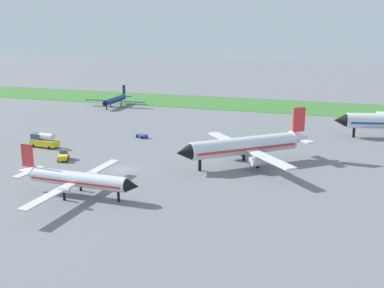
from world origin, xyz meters
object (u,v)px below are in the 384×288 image
(airplane_taxiing_turboprop, at_px, (115,100))
(fuel_truck_midfield, at_px, (44,140))
(airplane_foreground_turboprop, at_px, (76,179))
(baggage_cart_near_gate, at_px, (142,135))
(airplane_midfield_jet, at_px, (247,146))
(pushback_tug_by_runway, at_px, (63,156))

(airplane_taxiing_turboprop, distance_m, fuel_truck_midfield, 54.87)
(airplane_foreground_turboprop, height_order, fuel_truck_midfield, airplane_foreground_turboprop)
(baggage_cart_near_gate, bearing_deg, airplane_midfield_jet, -5.21)
(airplane_midfield_jet, bearing_deg, airplane_taxiing_turboprop, -85.44)
(airplane_taxiing_turboprop, bearing_deg, airplane_foreground_turboprop, 21.60)
(airplane_taxiing_turboprop, distance_m, airplane_foreground_turboprop, 85.79)
(airplane_taxiing_turboprop, relative_size, fuel_truck_midfield, 3.19)
(airplane_foreground_turboprop, xyz_separation_m, baggage_cart_near_gate, (-7.20, 40.09, -2.25))
(baggage_cart_near_gate, bearing_deg, airplane_foreground_turboprop, -58.52)
(pushback_tug_by_runway, bearing_deg, baggage_cart_near_gate, -43.71)
(airplane_taxiing_turboprop, bearing_deg, fuel_truck_midfield, 9.17)
(airplane_foreground_turboprop, relative_size, fuel_truck_midfield, 3.84)
(airplane_taxiing_turboprop, xyz_separation_m, pushback_tug_by_runway, (20.81, -61.29, -1.43))
(baggage_cart_near_gate, height_order, pushback_tug_by_runway, pushback_tug_by_runway)
(airplane_taxiing_turboprop, xyz_separation_m, airplane_foreground_turboprop, (34.68, -78.47, 0.48))
(airplane_taxiing_turboprop, bearing_deg, airplane_midfield_jet, 44.62)
(airplane_foreground_turboprop, relative_size, baggage_cart_near_gate, 9.02)
(baggage_cart_near_gate, bearing_deg, pushback_tug_by_runway, -84.94)
(airplane_midfield_jet, relative_size, airplane_foreground_turboprop, 0.94)
(airplane_taxiing_turboprop, relative_size, airplane_foreground_turboprop, 0.83)
(airplane_midfield_jet, relative_size, pushback_tug_by_runway, 6.01)
(airplane_midfield_jet, distance_m, pushback_tug_by_runway, 36.61)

